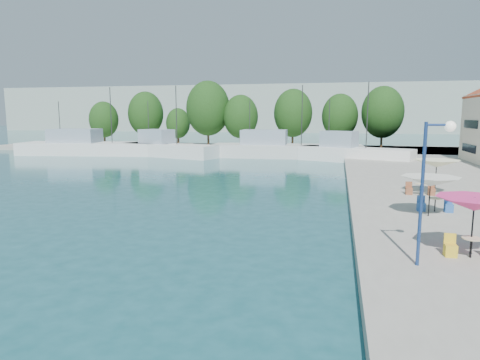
% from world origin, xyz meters
% --- Properties ---
extents(quay_far, '(90.00, 16.00, 0.60)m').
position_xyz_m(quay_far, '(-8.00, 67.00, 0.30)').
color(quay_far, gray).
rests_on(quay_far, ground).
extents(hill_west, '(180.00, 40.00, 16.00)m').
position_xyz_m(hill_west, '(-30.00, 160.00, 8.00)').
color(hill_west, '#97A59A').
rests_on(hill_west, ground).
extents(hill_east, '(140.00, 40.00, 12.00)m').
position_xyz_m(hill_east, '(40.00, 180.00, 6.00)').
color(hill_east, '#97A59A').
rests_on(hill_east, ground).
extents(trawler_01, '(23.11, 8.99, 10.20)m').
position_xyz_m(trawler_01, '(-30.13, 54.86, 1.07)').
color(trawler_01, white).
rests_on(trawler_01, ground).
extents(trawler_02, '(15.27, 8.24, 10.20)m').
position_xyz_m(trawler_02, '(-18.43, 54.50, 1.07)').
color(trawler_02, white).
rests_on(trawler_02, ground).
extents(trawler_03, '(20.71, 6.25, 10.20)m').
position_xyz_m(trawler_03, '(-2.31, 56.84, 1.07)').
color(trawler_03, silver).
rests_on(trawler_03, ground).
extents(trawler_04, '(14.39, 8.43, 10.20)m').
position_xyz_m(trawler_04, '(6.89, 53.25, 1.07)').
color(trawler_04, white).
rests_on(trawler_04, ground).
extents(tree_01, '(5.17, 5.17, 7.65)m').
position_xyz_m(tree_01, '(-36.13, 68.20, 5.01)').
color(tree_01, '#3F2B19').
rests_on(tree_01, quay_far).
extents(tree_02, '(6.39, 6.39, 9.47)m').
position_xyz_m(tree_02, '(-29.22, 70.98, 6.06)').
color(tree_02, '#3F2B19').
rests_on(tree_02, quay_far).
extents(tree_03, '(4.38, 4.38, 6.48)m').
position_xyz_m(tree_03, '(-23.39, 71.92, 4.33)').
color(tree_03, '#3F2B19').
rests_on(tree_03, quay_far).
extents(tree_04, '(7.42, 7.42, 10.99)m').
position_xyz_m(tree_04, '(-16.59, 68.50, 6.94)').
color(tree_04, '#3F2B19').
rests_on(tree_04, quay_far).
extents(tree_05, '(5.80, 5.80, 8.58)m').
position_xyz_m(tree_05, '(-10.81, 68.15, 5.55)').
color(tree_05, '#3F2B19').
rests_on(tree_05, quay_far).
extents(tree_06, '(6.49, 6.49, 9.61)m').
position_xyz_m(tree_06, '(-2.43, 71.21, 6.15)').
color(tree_06, '#3F2B19').
rests_on(tree_06, quay_far).
extents(tree_07, '(5.91, 5.91, 8.74)m').
position_xyz_m(tree_07, '(5.31, 71.50, 5.65)').
color(tree_07, '#3F2B19').
rests_on(tree_07, quay_far).
extents(tree_08, '(6.64, 6.64, 9.83)m').
position_xyz_m(tree_08, '(11.98, 70.55, 6.28)').
color(tree_08, '#3F2B19').
rests_on(tree_08, quay_far).
extents(umbrella_pink, '(2.75, 2.75, 2.25)m').
position_xyz_m(umbrella_pink, '(10.11, 14.84, 2.60)').
color(umbrella_pink, black).
rests_on(umbrella_pink, quay_right).
extents(umbrella_white, '(2.98, 2.98, 2.09)m').
position_xyz_m(umbrella_white, '(9.90, 21.42, 2.44)').
color(umbrella_white, black).
rests_on(umbrella_white, quay_right).
extents(umbrella_cream, '(2.95, 2.95, 2.32)m').
position_xyz_m(umbrella_cream, '(11.54, 28.10, 2.67)').
color(umbrella_cream, black).
rests_on(umbrella_cream, quay_right).
extents(cafe_table_01, '(1.82, 0.70, 0.76)m').
position_xyz_m(cafe_table_01, '(10.09, 14.70, 0.89)').
color(cafe_table_01, black).
rests_on(cafe_table_01, quay_right).
extents(cafe_table_02, '(1.82, 0.70, 0.76)m').
position_xyz_m(cafe_table_02, '(10.44, 22.62, 0.89)').
color(cafe_table_02, black).
rests_on(cafe_table_02, quay_right).
extents(cafe_table_03, '(1.82, 0.70, 0.76)m').
position_xyz_m(cafe_table_03, '(10.57, 27.71, 0.89)').
color(cafe_table_03, black).
rests_on(cafe_table_03, quay_right).
extents(street_lamp, '(1.02, 0.39, 5.03)m').
position_xyz_m(street_lamp, '(8.34, 13.48, 4.09)').
color(street_lamp, navy).
rests_on(street_lamp, quay_right).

